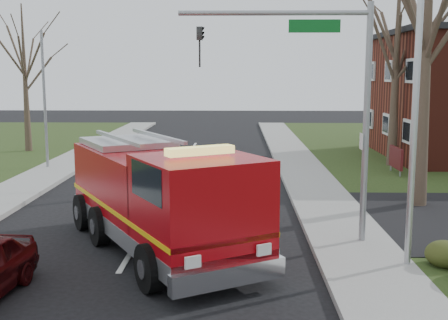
{
  "coord_description": "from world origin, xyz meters",
  "views": [
    {
      "loc": [
        2.91,
        -14.14,
        4.89
      ],
      "look_at": [
        2.47,
        4.46,
        2.0
      ],
      "focal_mm": 45.0,
      "sensor_mm": 36.0,
      "label": 1
    }
  ],
  "objects": [
    {
      "name": "ground",
      "position": [
        0.0,
        0.0,
        0.0
      ],
      "size": [
        120.0,
        120.0,
        0.0
      ],
      "primitive_type": "plane",
      "color": "black",
      "rests_on": "ground"
    },
    {
      "name": "sidewalk_right",
      "position": [
        6.2,
        0.0,
        0.07
      ],
      "size": [
        2.4,
        80.0,
        0.15
      ],
      "primitive_type": "cube",
      "color": "gray",
      "rests_on": "ground"
    },
    {
      "name": "health_center_sign",
      "position": [
        10.5,
        12.5,
        0.88
      ],
      "size": [
        0.12,
        2.0,
        1.4
      ],
      "color": "#4F1215",
      "rests_on": "ground"
    },
    {
      "name": "bare_tree_far",
      "position": [
        11.0,
        15.0,
        6.49
      ],
      "size": [
        5.25,
        5.25,
        10.5
      ],
      "color": "#3E3024",
      "rests_on": "ground"
    },
    {
      "name": "bare_tree_left",
      "position": [
        -10.0,
        20.0,
        5.56
      ],
      "size": [
        4.5,
        4.5,
        9.0
      ],
      "color": "#3E3024",
      "rests_on": "ground"
    },
    {
      "name": "traffic_signal_mast",
      "position": [
        5.21,
        1.5,
        4.71
      ],
      "size": [
        5.29,
        0.18,
        6.8
      ],
      "color": "gray",
      "rests_on": "ground"
    },
    {
      "name": "streetlight_pole",
      "position": [
        7.14,
        -0.5,
        4.55
      ],
      "size": [
        1.48,
        0.16,
        8.4
      ],
      "color": "#B7BABF",
      "rests_on": "ground"
    },
    {
      "name": "utility_pole_far",
      "position": [
        -6.8,
        14.0,
        3.5
      ],
      "size": [
        0.14,
        0.14,
        7.0
      ],
      "primitive_type": "cylinder",
      "color": "gray",
      "rests_on": "ground"
    },
    {
      "name": "fire_engine",
      "position": [
        0.81,
        0.79,
        1.46
      ],
      "size": [
        6.3,
        8.27,
        3.21
      ],
      "rotation": [
        0.0,
        0.0,
        0.52
      ],
      "color": "#9B070D",
      "rests_on": "ground"
    }
  ]
}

